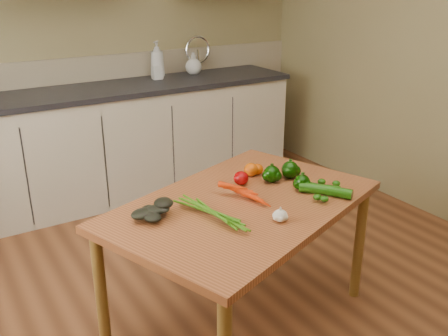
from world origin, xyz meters
name	(u,v)px	position (x,y,z in m)	size (l,w,h in m)	color
room	(246,93)	(0.00, 0.17, 1.25)	(4.04, 5.04, 2.64)	brown
counter_run	(127,139)	(0.21, 2.19, 0.46)	(2.84, 0.64, 1.14)	beige
table	(242,216)	(0.06, 0.27, 0.62)	(1.50, 1.22, 0.70)	#A4572F
soap_bottle_a	(157,60)	(0.56, 2.31, 1.05)	(0.12, 0.12, 0.31)	silver
soap_bottle_b	(157,69)	(0.55, 2.28, 0.98)	(0.08, 0.08, 0.17)	silver
soap_bottle_c	(193,63)	(0.91, 2.33, 0.99)	(0.14, 0.14, 0.18)	silver
carrot_bunch	(234,199)	(0.00, 0.26, 0.73)	(0.24, 0.19, 0.06)	red
leafy_greens	(155,207)	(-0.36, 0.34, 0.74)	(0.19, 0.17, 0.09)	black
garlic_bulb	(280,216)	(0.08, 0.02, 0.72)	(0.06, 0.06, 0.05)	silver
pepper_a	(272,174)	(0.32, 0.39, 0.74)	(0.09, 0.09, 0.09)	black
pepper_b	(290,170)	(0.44, 0.39, 0.74)	(0.09, 0.09, 0.09)	black
pepper_c	(302,182)	(0.39, 0.23, 0.74)	(0.08, 0.08, 0.08)	black
tomato_a	(241,178)	(0.16, 0.45, 0.73)	(0.08, 0.08, 0.07)	#860203
tomato_b	(251,170)	(0.28, 0.52, 0.73)	(0.08, 0.08, 0.07)	#C94905
tomato_c	(257,169)	(0.32, 0.52, 0.73)	(0.07, 0.07, 0.06)	#C94905
zucchini_a	(320,189)	(0.43, 0.15, 0.72)	(0.05, 0.05, 0.20)	#144407
zucchini_b	(331,191)	(0.46, 0.10, 0.72)	(0.05, 0.05, 0.21)	#144407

